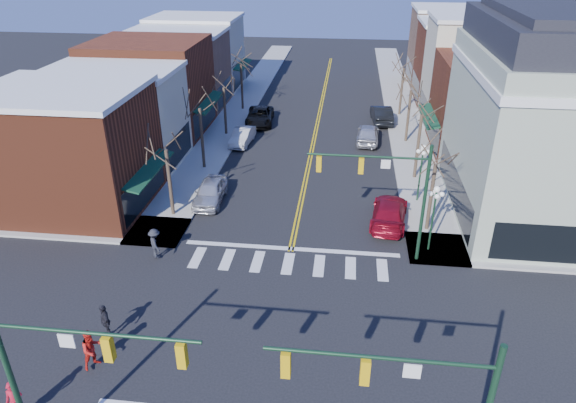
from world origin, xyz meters
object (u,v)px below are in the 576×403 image
(victorian_corner, at_px, (564,119))
(car_left_mid, at_px, (242,136))
(car_left_near, at_px, (210,192))
(car_left_far, at_px, (260,116))
(pedestrian_dark_b, at_px, (155,243))
(car_right_mid, at_px, (368,134))
(car_right_far, at_px, (382,114))
(pedestrian_dark_a, at_px, (105,321))
(car_right_near, at_px, (389,212))
(lamppost_midblock, at_px, (422,164))
(lamppost_corner, at_px, (434,208))
(pedestrian_red_b, at_px, (92,349))
(pedestrian_red_a, at_px, (15,401))

(victorian_corner, distance_m, car_left_mid, 25.81)
(car_left_near, xyz_separation_m, car_left_mid, (0.00, 11.53, -0.08))
(car_left_far, bearing_deg, pedestrian_dark_b, -99.03)
(car_right_mid, bearing_deg, car_right_far, -100.43)
(car_right_far, distance_m, pedestrian_dark_a, 36.25)
(victorian_corner, distance_m, car_right_mid, 17.72)
(victorian_corner, bearing_deg, pedestrian_dark_b, -160.21)
(victorian_corner, xyz_separation_m, car_right_near, (-10.47, -2.76, -5.87))
(lamppost_midblock, relative_size, car_left_far, 0.78)
(car_left_mid, height_order, pedestrian_dark_a, pedestrian_dark_a)
(car_right_near, bearing_deg, pedestrian_dark_a, 50.06)
(lamppost_corner, xyz_separation_m, pedestrian_red_b, (-15.63, -11.31, -1.85))
(lamppost_midblock, distance_m, car_left_near, 14.86)
(lamppost_midblock, height_order, car_left_near, lamppost_midblock)
(car_right_near, relative_size, car_right_mid, 1.10)
(car_right_mid, xyz_separation_m, pedestrian_dark_b, (-12.63, -20.81, 0.22))
(pedestrian_dark_a, bearing_deg, pedestrian_red_b, -32.76)
(car_left_mid, distance_m, pedestrian_dark_b, 19.08)
(car_left_far, bearing_deg, victorian_corner, -40.52)
(pedestrian_red_a, bearing_deg, car_left_near, 63.62)
(lamppost_corner, xyz_separation_m, car_right_near, (-2.17, 3.24, -2.17))
(lamppost_corner, bearing_deg, pedestrian_dark_b, -170.33)
(victorian_corner, distance_m, car_left_near, 23.67)
(car_right_near, bearing_deg, pedestrian_dark_b, 30.78)
(pedestrian_dark_a, bearing_deg, car_left_near, 133.82)
(car_left_near, relative_size, car_left_far, 0.83)
(pedestrian_red_a, relative_size, pedestrian_dark_a, 1.01)
(victorian_corner, relative_size, car_right_near, 2.62)
(lamppost_corner, bearing_deg, car_right_near, 123.87)
(car_left_far, bearing_deg, pedestrian_dark_a, -98.08)
(car_right_mid, distance_m, pedestrian_red_a, 35.26)
(lamppost_corner, bearing_deg, car_left_near, 161.81)
(victorian_corner, relative_size, car_left_mid, 3.29)
(car_right_near, height_order, pedestrian_red_b, pedestrian_red_b)
(victorian_corner, bearing_deg, car_left_far, 144.07)
(lamppost_midblock, height_order, pedestrian_red_a, lamppost_midblock)
(car_left_mid, relative_size, pedestrian_dark_b, 2.36)
(car_right_far, height_order, pedestrian_dark_b, pedestrian_dark_b)
(car_left_far, relative_size, car_right_far, 1.07)
(car_left_near, xyz_separation_m, car_left_far, (0.63, 17.34, -0.02))
(car_left_near, height_order, pedestrian_dark_b, pedestrian_dark_b)
(lamppost_midblock, bearing_deg, victorian_corner, -3.45)
(car_left_mid, bearing_deg, car_right_mid, 13.09)
(lamppost_corner, bearing_deg, pedestrian_red_a, -140.56)
(pedestrian_red_a, bearing_deg, car_right_far, 49.64)
(lamppost_corner, relative_size, car_right_far, 0.83)
(car_left_mid, distance_m, car_right_mid, 11.47)
(victorian_corner, bearing_deg, lamppost_midblock, 176.55)
(lamppost_midblock, height_order, pedestrian_dark_b, lamppost_midblock)
(lamppost_midblock, height_order, car_right_near, lamppost_midblock)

